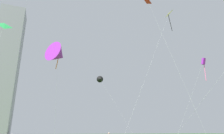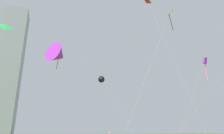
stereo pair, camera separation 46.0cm
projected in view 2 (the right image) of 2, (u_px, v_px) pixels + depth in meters
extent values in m
sphere|color=beige|center=(109.00, 133.00, 31.30)|extent=(0.24, 0.24, 0.24)
sphere|color=beige|center=(14.00, 134.00, 34.01)|extent=(0.21, 0.21, 0.21)
pyramid|color=green|center=(5.00, 26.00, 30.38)|extent=(2.11, 2.09, 1.49)
cylinder|color=silver|center=(56.00, 100.00, 30.67)|extent=(0.80, 3.68, 13.15)
cone|color=purple|center=(58.00, 55.00, 30.88)|extent=(4.18, 4.23, 3.54)
cylinder|color=orange|center=(58.00, 63.00, 30.48)|extent=(0.38, 0.17, 2.03)
cylinder|color=silver|center=(21.00, 49.00, 34.73)|extent=(0.59, 5.79, 31.10)
cylinder|color=silver|center=(119.00, 108.00, 48.02)|extent=(7.27, 4.86, 14.62)
cone|color=black|center=(102.00, 79.00, 51.30)|extent=(1.79, 1.56, 1.86)
cylinder|color=silver|center=(150.00, 67.00, 33.16)|extent=(11.54, 1.99, 24.04)
pyramid|color=yellow|center=(170.00, 13.00, 39.46)|extent=(1.66, 1.53, 1.55)
cylinder|color=black|center=(171.00, 22.00, 38.84)|extent=(0.69, 0.17, 3.44)
cylinder|color=silver|center=(176.00, 66.00, 26.46)|extent=(5.86, 2.55, 20.27)
pyramid|color=red|center=(148.00, 1.00, 29.77)|extent=(1.07, 1.01, 0.57)
cylinder|color=silver|center=(200.00, 104.00, 28.78)|extent=(4.09, 10.84, 11.47)
cylinder|color=silver|center=(191.00, 101.00, 37.10)|extent=(4.68, 4.71, 14.61)
cube|color=purple|center=(205.00, 61.00, 37.91)|extent=(0.61, 0.74, 1.33)
cylinder|color=#E5598C|center=(206.00, 72.00, 37.27)|extent=(0.78, 0.72, 3.56)
cube|color=#939399|center=(9.00, 68.00, 145.50)|extent=(16.72, 18.14, 90.84)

